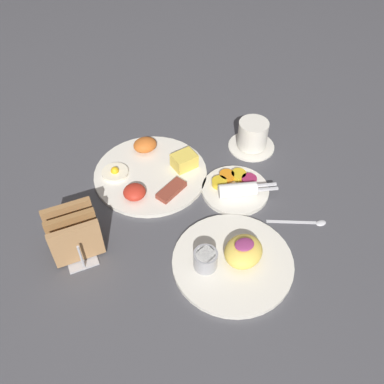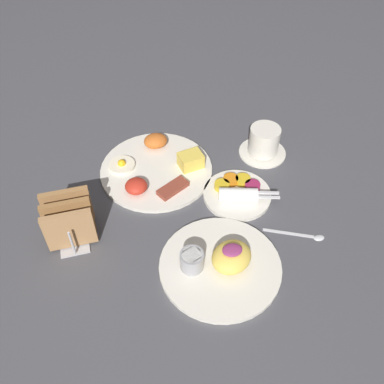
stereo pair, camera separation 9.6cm
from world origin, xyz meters
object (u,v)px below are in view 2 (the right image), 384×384
object	(u,v)px
plate_breakfast	(157,168)
plate_foreground	(220,263)
coffee_cup	(264,142)
plate_condiments	(238,193)
toast_rack	(69,220)

from	to	relation	value
plate_breakfast	plate_foreground	world-z (taller)	plate_foreground
plate_breakfast	plate_foreground	distance (m)	0.31
plate_breakfast	coffee_cup	world-z (taller)	coffee_cup
plate_condiments	coffee_cup	bearing A→B (deg)	48.38
plate_breakfast	coffee_cup	size ratio (longest dim) A/B	2.28
plate_breakfast	toast_rack	distance (m)	0.26
plate_condiments	plate_foreground	size ratio (longest dim) A/B	0.67
plate_condiments	plate_foreground	xyz separation A→B (m)	(-0.10, -0.18, 0.00)
plate_condiments	plate_foreground	world-z (taller)	plate_foreground
plate_condiments	coffee_cup	distance (m)	0.17
plate_foreground	plate_breakfast	bearing A→B (deg)	101.86
plate_breakfast	plate_condiments	size ratio (longest dim) A/B	1.66
plate_foreground	toast_rack	distance (m)	0.32
plate_foreground	coffee_cup	distance (m)	0.37
plate_foreground	coffee_cup	size ratio (longest dim) A/B	2.06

